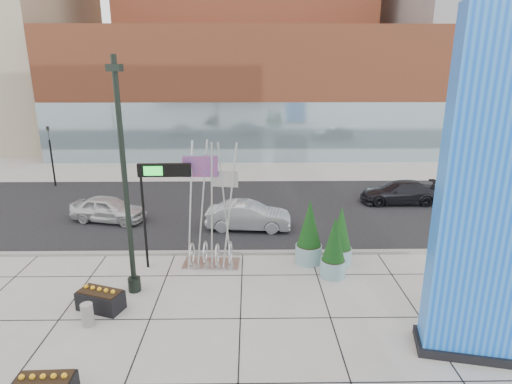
{
  "coord_description": "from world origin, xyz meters",
  "views": [
    {
      "loc": [
        1.34,
        -13.33,
        8.16
      ],
      "look_at": [
        1.56,
        2.0,
        3.48
      ],
      "focal_mm": 30.0,
      "sensor_mm": 36.0,
      "label": 1
    }
  ],
  "objects_px": {
    "blue_pylon": "(491,202)",
    "overhead_street_sign": "(160,179)",
    "concrete_bollard": "(87,315)",
    "public_art_sculpture": "(211,234)",
    "lamp_post": "(127,203)",
    "car_silver_mid": "(248,216)",
    "car_white_west": "(108,209)"
  },
  "relations": [
    {
      "from": "lamp_post",
      "to": "public_art_sculpture",
      "type": "relative_size",
      "value": 1.59
    },
    {
      "from": "blue_pylon",
      "to": "overhead_street_sign",
      "type": "relative_size",
      "value": 2.18
    },
    {
      "from": "lamp_post",
      "to": "concrete_bollard",
      "type": "bearing_deg",
      "value": -113.77
    },
    {
      "from": "lamp_post",
      "to": "concrete_bollard",
      "type": "distance_m",
      "value": 3.86
    },
    {
      "from": "blue_pylon",
      "to": "car_white_west",
      "type": "relative_size",
      "value": 2.41
    },
    {
      "from": "blue_pylon",
      "to": "concrete_bollard",
      "type": "height_order",
      "value": "blue_pylon"
    },
    {
      "from": "car_white_west",
      "to": "car_silver_mid",
      "type": "height_order",
      "value": "car_silver_mid"
    },
    {
      "from": "lamp_post",
      "to": "car_white_west",
      "type": "bearing_deg",
      "value": 113.81
    },
    {
      "from": "concrete_bollard",
      "to": "public_art_sculpture",
      "type": "bearing_deg",
      "value": 49.61
    },
    {
      "from": "overhead_street_sign",
      "to": "car_white_west",
      "type": "bearing_deg",
      "value": 126.09
    },
    {
      "from": "car_silver_mid",
      "to": "car_white_west",
      "type": "bearing_deg",
      "value": 85.41
    },
    {
      "from": "car_silver_mid",
      "to": "blue_pylon",
      "type": "bearing_deg",
      "value": -141.51
    },
    {
      "from": "blue_pylon",
      "to": "lamp_post",
      "type": "xyz_separation_m",
      "value": [
        -10.67,
        3.61,
        -1.18
      ]
    },
    {
      "from": "public_art_sculpture",
      "to": "car_silver_mid",
      "type": "distance_m",
      "value": 4.29
    },
    {
      "from": "public_art_sculpture",
      "to": "overhead_street_sign",
      "type": "distance_m",
      "value": 3.05
    },
    {
      "from": "blue_pylon",
      "to": "concrete_bollard",
      "type": "xyz_separation_m",
      "value": [
        -11.62,
        1.46,
        -4.24
      ]
    },
    {
      "from": "blue_pylon",
      "to": "car_silver_mid",
      "type": "xyz_separation_m",
      "value": [
        -6.45,
        9.68,
        -3.93
      ]
    },
    {
      "from": "overhead_street_sign",
      "to": "concrete_bollard",
      "type": "bearing_deg",
      "value": -113.88
    },
    {
      "from": "car_white_west",
      "to": "blue_pylon",
      "type": "bearing_deg",
      "value": -115.05
    },
    {
      "from": "concrete_bollard",
      "to": "car_silver_mid",
      "type": "xyz_separation_m",
      "value": [
        5.17,
        8.22,
        0.32
      ]
    },
    {
      "from": "car_silver_mid",
      "to": "public_art_sculpture",
      "type": "bearing_deg",
      "value": 163.58
    },
    {
      "from": "concrete_bollard",
      "to": "lamp_post",
      "type": "bearing_deg",
      "value": 66.23
    },
    {
      "from": "lamp_post",
      "to": "public_art_sculpture",
      "type": "height_order",
      "value": "lamp_post"
    },
    {
      "from": "overhead_street_sign",
      "to": "car_white_west",
      "type": "distance_m",
      "value": 7.39
    },
    {
      "from": "public_art_sculpture",
      "to": "overhead_street_sign",
      "type": "xyz_separation_m",
      "value": [
        -1.89,
        -0.2,
        2.39
      ]
    },
    {
      "from": "blue_pylon",
      "to": "lamp_post",
      "type": "bearing_deg",
      "value": 173.99
    },
    {
      "from": "concrete_bollard",
      "to": "overhead_street_sign",
      "type": "bearing_deg",
      "value": 66.8
    },
    {
      "from": "car_silver_mid",
      "to": "lamp_post",
      "type": "bearing_deg",
      "value": 149.96
    },
    {
      "from": "lamp_post",
      "to": "overhead_street_sign",
      "type": "distance_m",
      "value": 2.11
    },
    {
      "from": "lamp_post",
      "to": "car_silver_mid",
      "type": "distance_m",
      "value": 7.88
    },
    {
      "from": "lamp_post",
      "to": "overhead_street_sign",
      "type": "xyz_separation_m",
      "value": [
        0.8,
        1.92,
        0.33
      ]
    },
    {
      "from": "public_art_sculpture",
      "to": "blue_pylon",
      "type": "bearing_deg",
      "value": -31.94
    }
  ]
}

